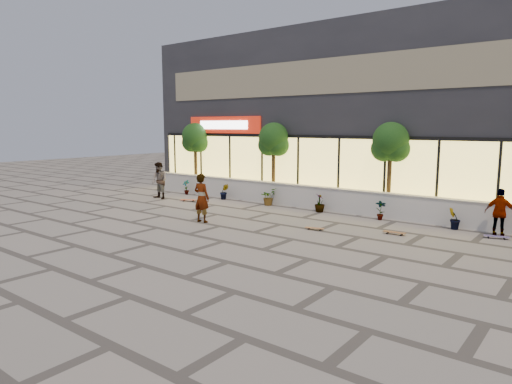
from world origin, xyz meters
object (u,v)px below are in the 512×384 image
Objects in this scene: tree_midwest at (274,141)px; skateboard_right_near at (394,232)px; skateboard_right_far at (496,237)px; skateboard_center at (315,228)px; skater_left at (159,181)px; tree_west at (195,139)px; skater_center at (202,198)px; tree_mideast at (390,144)px; skater_right_near at (500,213)px; skateboard_left at (188,200)px.

tree_midwest reaches higher than skateboard_right_near.
skateboard_right_far is (10.51, -1.82, -2.91)m from tree_midwest.
skater_left is at bearing 159.78° from skateboard_center.
tree_west is 5.50m from tree_midwest.
skater_center reaches higher than skateboard_right_far.
skateboard_center is at bearing -160.54° from skateboard_right_near.
tree_west is 16.38m from skateboard_right_far.
skateboard_right_far is at bearing -160.83° from skater_center.
tree_midwest reaches higher than skater_left.
tree_west reaches higher than skateboard_right_far.
skater_center is at bearing -162.38° from skateboard_right_near.
tree_midwest is 6.00m from tree_mideast.
skateboard_center is (10.00, -1.27, -0.88)m from skater_left.
tree_west is 2.04× the size of skater_center.
skater_right_near is 0.86m from skateboard_right_far.
skater_left is 2.44× the size of skateboard_left.
tree_midwest is at bearing 0.00° from tree_west.
skater_left reaches higher than skateboard_center.
skateboard_left is (-4.03, 3.13, -0.88)m from skater_center.
skateboard_right_near is at bearing -14.32° from tree_west.
tree_west reaches higher than skater_left.
tree_west and tree_midwest have the same top height.
tree_mideast is 4.92× the size of skateboard_right_far.
tree_mideast is 5.67m from skateboard_right_far.
tree_midwest is 6.34m from skater_center.
skateboard_center is 0.90× the size of skateboard_right_near.
tree_mideast is at bearing 111.85° from skateboard_right_near.
tree_midwest is at bearing -8.64° from skater_right_near.
skater_right_near is at bearing -17.28° from tree_mideast.
tree_mideast is at bearing -134.95° from skater_center.
tree_midwest is (5.50, 0.00, 0.00)m from tree_west.
skateboard_right_near is (10.79, -0.51, 0.00)m from skateboard_left.
tree_mideast is (6.00, 0.00, 0.00)m from tree_midwest.
tree_midwest reaches higher than skateboard_center.
skater_center is at bearing -82.17° from tree_midwest.
skateboard_left is (-13.71, -1.43, -0.75)m from skater_right_near.
skateboard_right_far is (0.01, -0.42, -0.75)m from skater_right_near.
skateboard_right_far is (16.01, -1.82, -2.91)m from tree_west.
skateboard_left is at bearing -50.98° from tree_west.
skateboard_right_far is (13.72, 1.01, -0.00)m from skateboard_left.
skateboard_center is (4.20, 1.53, -0.89)m from skater_center.
skater_right_near is (16.00, -1.40, -2.16)m from tree_west.
skater_center is at bearing -67.02° from skateboard_left.
skateboard_center is 2.79m from skateboard_right_near.
tree_west is at bearing 99.85° from skateboard_left.
skateboard_left is at bearing -138.64° from tree_midwest.
skater_center is at bearing -22.06° from skater_left.
skater_left is at bearing 161.43° from skateboard_left.
tree_mideast is at bearing -12.11° from skateboard_left.
tree_west is 4.92× the size of skateboard_right_far.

